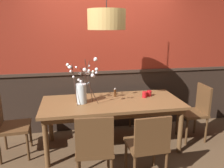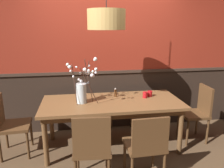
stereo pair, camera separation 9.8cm
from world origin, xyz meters
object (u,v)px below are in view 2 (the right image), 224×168
object	(u,v)px
chair_far_side_left	(88,99)
chair_far_side_right	(119,96)
chair_near_side_right	(146,144)
dining_table	(112,106)
vase_with_blossoms	(82,90)
candle_holder_nearer_center	(145,95)
chair_near_side_left	(92,146)
candle_holder_nearer_edge	(150,94)
pendant_lamp	(106,20)
chair_head_east_end	(198,110)
condiment_bottle	(115,93)
chair_head_west_end	(9,122)

from	to	relation	value
chair_far_side_left	chair_far_side_right	xyz separation A→B (m)	(0.61, 0.03, 0.02)
chair_near_side_right	chair_far_side_right	size ratio (longest dim) A/B	0.90
dining_table	vase_with_blossoms	size ratio (longest dim) A/B	3.08
chair_far_side_left	candle_holder_nearer_center	size ratio (longest dim) A/B	10.14
chair_near_side_left	candle_holder_nearer_edge	bearing A→B (deg)	44.72
chair_far_side_left	candle_holder_nearer_center	bearing A→B (deg)	-42.02
chair_far_side_left	pendant_lamp	distance (m)	1.71
vase_with_blossoms	chair_head_east_end	bearing A→B (deg)	0.12
vase_with_blossoms	pendant_lamp	xyz separation A→B (m)	(0.35, -0.07, 0.99)
condiment_bottle	pendant_lamp	distance (m)	1.16
candle_holder_nearer_center	condiment_bottle	xyz separation A→B (m)	(-0.45, 0.12, 0.02)
chair_head_west_end	chair_near_side_right	bearing A→B (deg)	-26.45
chair_far_side_left	pendant_lamp	size ratio (longest dim) A/B	1.04
chair_head_west_end	chair_head_east_end	bearing A→B (deg)	-0.33
chair_near_side_left	condiment_bottle	size ratio (longest dim) A/B	6.57
chair_far_side_right	condiment_bottle	size ratio (longest dim) A/B	6.96
chair_head_west_end	candle_holder_nearer_center	distance (m)	2.07
chair_near_side_left	pendant_lamp	xyz separation A→B (m)	(0.28, 0.78, 1.42)
vase_with_blossoms	candle_holder_nearer_center	xyz separation A→B (m)	(0.98, 0.09, -0.15)
candle_holder_nearer_edge	candle_holder_nearer_center	bearing A→B (deg)	-150.75
chair_head_east_end	condiment_bottle	distance (m)	1.38
dining_table	chair_near_side_left	distance (m)	0.95
chair_far_side_left	chair_far_side_right	world-z (taller)	chair_far_side_right
chair_near_side_right	chair_head_east_end	bearing A→B (deg)	37.11
chair_far_side_left	chair_near_side_left	bearing A→B (deg)	-91.41
vase_with_blossoms	condiment_bottle	xyz separation A→B (m)	(0.53, 0.21, -0.13)
vase_with_blossoms	candle_holder_nearer_edge	size ratio (longest dim) A/B	7.59
chair_near_side_right	chair_far_side_left	bearing A→B (deg)	109.10
chair_head_east_end	pendant_lamp	world-z (taller)	pendant_lamp
dining_table	chair_near_side_right	xyz separation A→B (m)	(0.27, -0.87, -0.17)
chair_near_side_left	candle_holder_nearer_center	size ratio (longest dim) A/B	9.84
pendant_lamp	chair_far_side_left	bearing A→B (deg)	104.21
chair_head_east_end	candle_holder_nearer_edge	distance (m)	0.85
chair_near_side_right	pendant_lamp	xyz separation A→B (m)	(-0.36, 0.80, 1.43)
pendant_lamp	chair_head_west_end	bearing A→B (deg)	176.39
candle_holder_nearer_edge	pendant_lamp	size ratio (longest dim) A/B	0.10
chair_near_side_right	chair_near_side_left	distance (m)	0.64
chair_far_side_right	pendant_lamp	size ratio (longest dim) A/B	1.07
chair_head_west_end	candle_holder_nearer_center	world-z (taller)	chair_head_west_end
chair_far_side_left	vase_with_blossoms	distance (m)	0.97
chair_head_west_end	candle_holder_nearer_center	bearing A→B (deg)	1.91
chair_near_side_right	vase_with_blossoms	bearing A→B (deg)	129.68
dining_table	chair_near_side_left	size ratio (longest dim) A/B	2.26
chair_head_west_end	pendant_lamp	size ratio (longest dim) A/B	0.98
chair_head_east_end	chair_head_west_end	distance (m)	2.92
chair_head_east_end	candle_holder_nearer_edge	xyz separation A→B (m)	(-0.79, 0.14, 0.28)
chair_near_side_left	chair_far_side_right	distance (m)	1.86
chair_head_east_end	chair_far_side_left	size ratio (longest dim) A/B	0.97
chair_near_side_right	candle_holder_nearer_edge	xyz separation A→B (m)	(0.36, 1.01, 0.30)
chair_far_side_left	candle_holder_nearer_edge	world-z (taller)	chair_far_side_left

